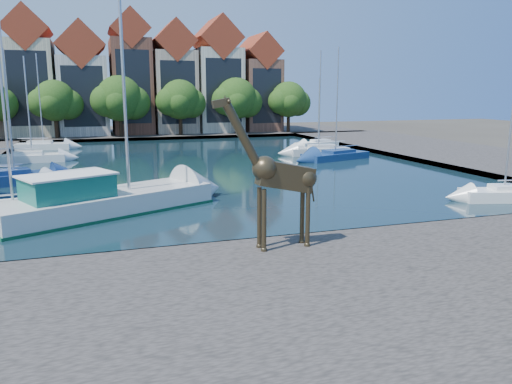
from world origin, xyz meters
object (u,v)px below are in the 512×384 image
(sailboat_right_a, at_px, (504,192))
(sailboat_left_a, at_px, (14,210))
(giraffe_statue, at_px, (278,176))
(motorsailer, at_px, (100,198))

(sailboat_right_a, bearing_deg, sailboat_left_a, 172.54)
(giraffe_statue, bearing_deg, sailboat_right_a, 18.74)
(giraffe_statue, relative_size, sailboat_right_a, 0.64)
(motorsailer, relative_size, sailboat_right_a, 1.32)
(sailboat_left_a, bearing_deg, giraffe_statue, -41.03)
(motorsailer, xyz_separation_m, sailboat_left_a, (-4.02, -0.36, -0.29))
(sailboat_left_a, relative_size, sailboat_right_a, 1.32)
(sailboat_left_a, bearing_deg, sailboat_right_a, -7.46)
(giraffe_statue, xyz_separation_m, motorsailer, (-6.31, 9.35, -2.30))
(motorsailer, bearing_deg, giraffe_statue, -55.98)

